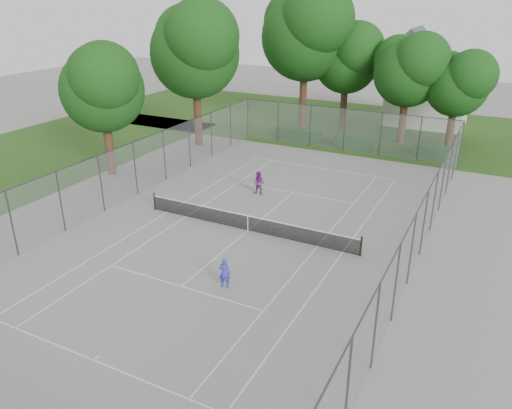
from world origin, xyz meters
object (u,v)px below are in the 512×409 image
at_px(tennis_net, 248,222).
at_px(girl_player, 225,273).
at_px(woman_player, 259,183).
at_px(house, 429,87).

height_order(tennis_net, girl_player, girl_player).
relative_size(tennis_net, girl_player, 8.86).
distance_m(girl_player, woman_player, 11.21).
bearing_deg(tennis_net, house, 81.44).
height_order(tennis_net, house, house).
bearing_deg(woman_player, tennis_net, -71.34).
xyz_separation_m(tennis_net, girl_player, (1.75, -5.52, 0.22)).
bearing_deg(house, tennis_net, -98.56).
xyz_separation_m(tennis_net, house, (4.43, 29.41, 3.17)).
height_order(girl_player, woman_player, woman_player).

